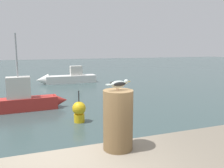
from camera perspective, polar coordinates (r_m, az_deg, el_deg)
mooring_post at (r=3.24m, az=1.53°, el=-9.06°), size 0.42×0.42×0.86m
seagull at (r=3.12m, az=1.67°, el=0.04°), size 0.39×0.18×0.14m
boat_white at (r=20.17m, az=-11.63°, el=1.42°), size 5.11×1.14×1.63m
boat_red at (r=11.92m, az=-20.73°, el=-3.64°), size 3.86×0.93×3.75m
channel_buoy at (r=9.51m, az=-8.31°, el=-6.75°), size 0.56×0.56×1.33m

